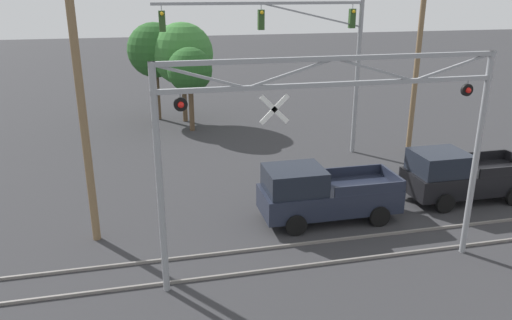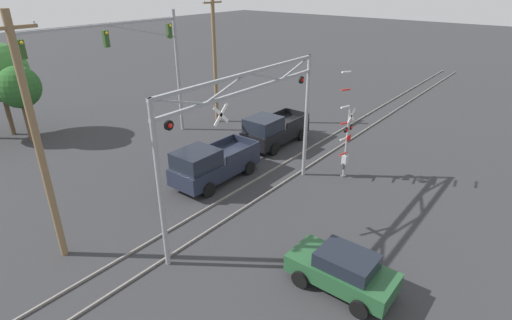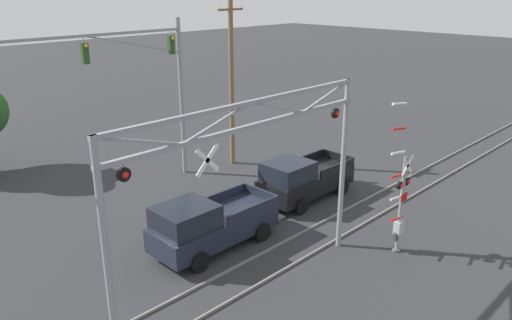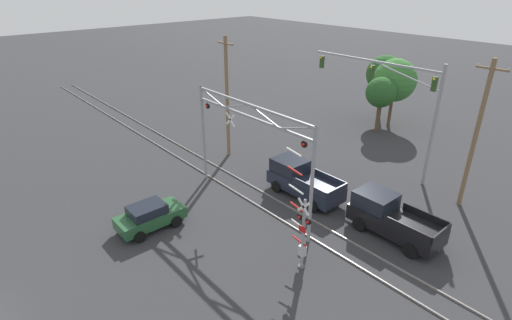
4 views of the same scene
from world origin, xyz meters
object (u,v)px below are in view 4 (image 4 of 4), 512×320
Objects in this scene: crossing_gantry at (250,136)px; pickup_truck_following at (390,217)px; crossing_signal_mast at (302,232)px; utility_pole_left at (227,97)px; background_tree_far_right_verge at (395,80)px; sedan_waiting at (150,216)px; background_tree_far_left_verge at (381,93)px; utility_pole_right at (476,135)px; traffic_signal_span at (403,97)px; pickup_truck_lead at (301,180)px; background_tree_beyond_span at (385,74)px.

crossing_gantry is 9.50m from pickup_truck_following.
crossing_signal_mast reaches higher than pickup_truck_following.
crossing_gantry is at bearing -27.75° from utility_pole_left.
crossing_signal_mast is 0.96× the size of background_tree_far_right_verge.
sedan_waiting is 24.18m from background_tree_far_left_verge.
background_tree_far_right_verge is at bearing 122.33° from pickup_truck_following.
crossing_gantry is 1.97× the size of background_tree_far_left_verge.
utility_pole_right is (2.61, 12.50, 2.76)m from crossing_signal_mast.
traffic_signal_span reaches higher than crossing_signal_mast.
utility_pole_left is 14.88m from background_tree_far_left_verge.
background_tree_far_right_verge is at bearing 73.62° from utility_pole_left.
utility_pole_left reaches higher than crossing_gantry.
sedan_waiting is at bearing -107.00° from traffic_signal_span.
utility_pole_right is at bearing 41.95° from pickup_truck_lead.
utility_pole_left reaches higher than background_tree_far_right_verge.
utility_pole_right reaches higher than background_tree_far_left_verge.
pickup_truck_lead is at bearing -76.07° from background_tree_far_left_verge.
traffic_signal_span is (3.39, 11.34, 1.07)m from crossing_gantry.
utility_pole_left reaches higher than traffic_signal_span.
background_tree_beyond_span is (-2.36, 27.42, 3.94)m from sedan_waiting.
sedan_waiting is 0.41× the size of utility_pole_right.
pickup_truck_following is 0.55× the size of utility_pole_left.
crossing_gantry is at bearing -108.16° from pickup_truck_lead.
pickup_truck_lead is 18.89m from background_tree_beyond_span.
pickup_truck_lead is at bearing -175.48° from pickup_truck_following.
utility_pole_right reaches higher than crossing_signal_mast.
pickup_truck_lead is at bearing -2.07° from utility_pole_left.
background_tree_far_right_verge reaches higher than sedan_waiting.
sedan_waiting is 0.59× the size of background_tree_far_right_verge.
background_tree_far_left_verge is at bearing 147.12° from utility_pole_right.
background_tree_beyond_span reaches higher than background_tree_far_left_verge.
pickup_truck_following is 0.80× the size of background_tree_far_right_verge.
crossing_signal_mast is at bearing -77.57° from traffic_signal_span.
sedan_waiting is at bearing -107.67° from crossing_gantry.
utility_pole_right is at bearing 49.76° from crossing_gantry.
crossing_signal_mast is 1.61× the size of sedan_waiting.
background_tree_far_left_verge is (-5.75, 6.50, -2.08)m from traffic_signal_span.
utility_pole_left is (-10.78, -7.45, -0.95)m from traffic_signal_span.
background_tree_far_left_verge is at bearing 90.97° from sedan_waiting.
crossing_gantry is 0.97× the size of traffic_signal_span.
utility_pole_left reaches higher than background_tree_far_left_verge.
pickup_truck_lead is 9.42m from utility_pole_left.
background_tree_far_left_verge is at bearing 103.93° from pickup_truck_lead.
pickup_truck_lead is (-2.21, -7.76, -4.84)m from traffic_signal_span.
utility_pole_left is at bearing -106.38° from background_tree_far_right_verge.
crossing_gantry is 13.82m from utility_pole_right.
background_tree_far_left_verge is at bearing 97.55° from crossing_gantry.
pickup_truck_following is (7.69, 4.10, -3.78)m from crossing_gantry.
background_tree_far_right_verge is at bearing 123.61° from traffic_signal_span.
background_tree_far_right_verge is at bearing 139.67° from utility_pole_right.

